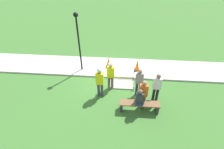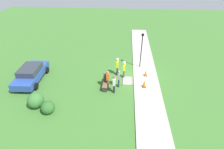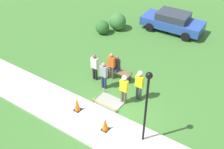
% 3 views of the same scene
% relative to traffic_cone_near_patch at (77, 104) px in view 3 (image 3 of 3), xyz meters
% --- Properties ---
extents(ground_plane, '(60.00, 60.00, 0.00)m').
position_rel_traffic_cone_near_patch_xyz_m(ground_plane, '(1.75, 0.88, -0.48)').
color(ground_plane, '#3D702D').
extents(sidewalk, '(28.00, 2.32, 0.10)m').
position_rel_traffic_cone_near_patch_xyz_m(sidewalk, '(1.75, -0.29, -0.43)').
color(sidewalk, '#BCB7AD').
rests_on(sidewalk, ground_plane).
extents(wet_concrete_patch, '(1.44, 1.00, 0.27)m').
position_rel_traffic_cone_near_patch_xyz_m(wet_concrete_patch, '(0.94, 1.45, -0.45)').
color(wet_concrete_patch, gray).
rests_on(wet_concrete_patch, ground_plane).
extents(traffic_cone_near_patch, '(0.34, 0.34, 0.77)m').
position_rel_traffic_cone_near_patch_xyz_m(traffic_cone_near_patch, '(0.00, 0.00, 0.00)').
color(traffic_cone_near_patch, black).
rests_on(traffic_cone_near_patch, sidewalk).
extents(traffic_cone_far_patch, '(0.34, 0.34, 0.71)m').
position_rel_traffic_cone_near_patch_xyz_m(traffic_cone_far_patch, '(1.89, -0.29, -0.03)').
color(traffic_cone_far_patch, black).
rests_on(traffic_cone_far_patch, sidewalk).
extents(park_bench, '(1.94, 0.44, 0.51)m').
position_rel_traffic_cone_near_patch_xyz_m(park_bench, '(0.01, 3.45, -0.12)').
color(park_bench, '#2D2D33').
rests_on(park_bench, ground_plane).
extents(person_seated_on_bench, '(0.36, 0.44, 0.89)m').
position_rel_traffic_cone_near_patch_xyz_m(person_seated_on_bench, '(0.04, 3.50, 0.38)').
color(person_seated_on_bench, navy).
rests_on(person_seated_on_bench, park_bench).
extents(worker_supervisor, '(0.40, 0.26, 1.81)m').
position_rel_traffic_cone_near_patch_xyz_m(worker_supervisor, '(2.06, 2.53, 0.61)').
color(worker_supervisor, '#383D47').
rests_on(worker_supervisor, ground_plane).
extents(worker_assistant, '(0.40, 0.25, 1.75)m').
position_rel_traffic_cone_near_patch_xyz_m(worker_assistant, '(1.56, 1.84, 0.56)').
color(worker_assistant, brown).
rests_on(worker_assistant, ground_plane).
extents(bystander_in_orange_shirt, '(0.40, 0.22, 1.69)m').
position_rel_traffic_cone_near_patch_xyz_m(bystander_in_orange_shirt, '(-0.13, 3.24, 0.47)').
color(bystander_in_orange_shirt, brown).
rests_on(bystander_in_orange_shirt, ground_plane).
extents(bystander_in_gray_shirt, '(0.40, 0.22, 1.67)m').
position_rel_traffic_cone_near_patch_xyz_m(bystander_in_gray_shirt, '(-0.85, 2.63, 0.46)').
color(bystander_in_gray_shirt, black).
rests_on(bystander_in_gray_shirt, ground_plane).
extents(bystander_in_white_shirt, '(0.40, 0.22, 1.67)m').
position_rel_traffic_cone_near_patch_xyz_m(bystander_in_white_shirt, '(0.02, 2.27, 0.46)').
color(bystander_in_white_shirt, navy).
rests_on(bystander_in_white_shirt, ground_plane).
extents(lamppost_near, '(0.28, 0.28, 3.70)m').
position_rel_traffic_cone_near_patch_xyz_m(lamppost_near, '(3.61, 0.19, 2.06)').
color(lamppost_near, black).
rests_on(lamppost_near, sidewalk).
extents(parked_car_blue, '(4.52, 2.22, 1.44)m').
position_rel_traffic_cone_near_patch_xyz_m(parked_car_blue, '(0.35, 10.55, 0.27)').
color(parked_car_blue, '#28479E').
rests_on(parked_car_blue, ground_plane).
extents(shrub_rounded_near, '(1.25, 1.25, 1.25)m').
position_rel_traffic_cone_near_patch_xyz_m(shrub_rounded_near, '(-3.12, 8.51, 0.14)').
color(shrub_rounded_near, '#387033').
rests_on(shrub_rounded_near, ground_plane).
extents(shrub_rounded_mid, '(1.01, 1.01, 1.01)m').
position_rel_traffic_cone_near_patch_xyz_m(shrub_rounded_mid, '(-3.68, 7.34, 0.02)').
color(shrub_rounded_mid, '#2D6028').
rests_on(shrub_rounded_mid, ground_plane).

